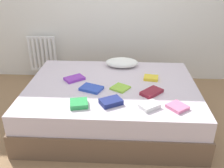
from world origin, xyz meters
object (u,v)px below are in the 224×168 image
Objects in this scene: textbook_blue at (91,88)px; textbook_navy at (111,102)px; textbook_purple at (74,79)px; radiator at (42,54)px; pillow at (122,63)px; textbook_white at (149,106)px; textbook_pink at (177,107)px; textbook_green at (79,104)px; textbook_yellow at (151,78)px; bed at (112,103)px; textbook_maroon at (152,92)px; textbook_lime at (120,88)px.

textbook_navy is (0.24, -0.30, 0.01)m from textbook_blue.
textbook_purple is 0.96× the size of textbook_blue.
radiator is 1.47m from pillow.
textbook_white is at bearing -7.06° from textbook_blue.
textbook_pink is (0.89, -0.35, 0.00)m from textbook_blue.
textbook_green is at bearing -113.09° from textbook_purple.
textbook_white is 0.89× the size of textbook_navy.
textbook_green is at bearing -130.69° from textbook_yellow.
textbook_green is 0.97m from textbook_pink.
textbook_white is at bearing -51.15° from bed.
radiator is 3.10× the size of textbook_white.
bed is 4.53× the size of pillow.
textbook_navy is (0.02, -0.44, 0.28)m from bed.
textbook_maroon is at bearing -85.08° from textbook_yellow.
bed is 0.30m from textbook_lime.
radiator is 3.31× the size of textbook_lime.
textbook_green is 0.82× the size of textbook_navy.
textbook_white is (0.29, -0.39, 0.01)m from textbook_lime.
textbook_maroon is at bearing -40.41° from radiator.
textbook_navy is (-0.09, -0.34, 0.01)m from textbook_lime.
textbook_lime is 0.49m from textbook_white.
textbook_white is at bearing -12.33° from textbook_green.
textbook_navy is (-0.43, -0.24, 0.01)m from textbook_maroon.
textbook_purple and textbook_blue have the same top height.
textbook_yellow is at bearing 47.85° from textbook_white.
textbook_maroon is (0.34, -0.76, -0.04)m from pillow.
radiator is 2.58× the size of textbook_purple.
textbook_maroon reaches higher than textbook_pink.
pillow reaches higher than textbook_green.
textbook_pink is (0.20, -0.66, -0.00)m from textbook_yellow.
bed is 9.47× the size of textbook_navy.
textbook_navy is at bearing -3.35° from textbook_green.
radiator is 1.92m from textbook_green.
textbook_pink is (0.97, 0.00, -0.01)m from textbook_green.
textbook_yellow reaches higher than textbook_lime.
textbook_lime is at bearing -44.99° from radiator.
textbook_green is 0.36m from textbook_blue.
textbook_pink reaches higher than textbook_blue.
textbook_white is (0.40, -0.49, 0.27)m from bed.
textbook_purple is at bearing 109.32° from textbook_white.
textbook_lime is 0.46m from textbook_yellow.
textbook_pink is (0.22, -0.29, -0.00)m from textbook_maroon.
bed is 0.54m from textbook_purple.
textbook_yellow is 0.81× the size of textbook_navy.
textbook_maroon is (0.34, -0.10, 0.01)m from textbook_lime.
bed is 0.69m from textbook_white.
textbook_purple is 1.27m from textbook_pink.
textbook_maroon reaches higher than textbook_blue.
textbook_yellow is (0.03, 0.37, -0.00)m from textbook_maroon.
textbook_maroon is at bearing 17.42° from textbook_blue.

